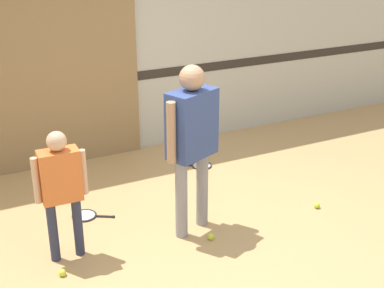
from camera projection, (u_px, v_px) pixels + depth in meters
ground_plane at (194, 239)px, 5.25m from camera, size 16.00×16.00×0.00m
wall_back at (106, 35)px, 6.66m from camera, size 16.00×0.07×3.20m
wall_panel at (41, 86)px, 6.45m from camera, size 2.48×0.05×2.13m
person_instructor at (192, 133)px, 5.03m from camera, size 0.61×0.42×1.70m
person_student_left at (61, 182)px, 4.69m from camera, size 0.47×0.20×1.25m
racket_spare_on_floor at (200, 165)px, 6.84m from camera, size 0.46×0.35×0.03m
racket_second_spare at (86, 216)px, 5.66m from camera, size 0.47×0.36×0.03m
tennis_ball_near_instructor at (211, 237)px, 5.24m from camera, size 0.07×0.07×0.07m
tennis_ball_by_spare_racket at (194, 156)px, 7.07m from camera, size 0.07×0.07×0.07m
tennis_ball_stray_left at (317, 205)px, 5.82m from camera, size 0.07×0.07×0.07m
tennis_ball_stray_right at (62, 273)px, 4.70m from camera, size 0.07×0.07×0.07m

